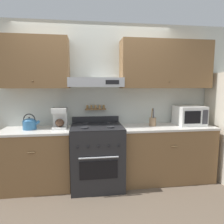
{
  "coord_description": "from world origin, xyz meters",
  "views": [
    {
      "loc": [
        -0.17,
        -2.71,
        1.54
      ],
      "look_at": [
        0.23,
        0.25,
        1.15
      ],
      "focal_mm": 32.0,
      "sensor_mm": 36.0,
      "label": 1
    }
  ],
  "objects_px": {
    "stove_range": "(97,155)",
    "utensil_crock": "(153,121)",
    "tea_kettle": "(30,123)",
    "coffee_maker": "(60,118)",
    "microwave": "(189,115)"
  },
  "relations": [
    {
      "from": "stove_range",
      "to": "utensil_crock",
      "type": "distance_m",
      "value": 1.04
    },
    {
      "from": "tea_kettle",
      "to": "utensil_crock",
      "type": "xyz_separation_m",
      "value": [
        1.9,
        0.0,
        -0.01
      ]
    },
    {
      "from": "stove_range",
      "to": "tea_kettle",
      "type": "distance_m",
      "value": 1.12
    },
    {
      "from": "coffee_maker",
      "to": "microwave",
      "type": "distance_m",
      "value": 2.1
    },
    {
      "from": "tea_kettle",
      "to": "coffee_maker",
      "type": "height_order",
      "value": "coffee_maker"
    },
    {
      "from": "stove_range",
      "to": "microwave",
      "type": "xyz_separation_m",
      "value": [
        1.54,
        0.11,
        0.58
      ]
    },
    {
      "from": "coffee_maker",
      "to": "microwave",
      "type": "bearing_deg",
      "value": -0.37
    },
    {
      "from": "stove_range",
      "to": "coffee_maker",
      "type": "xyz_separation_m",
      "value": [
        -0.55,
        0.12,
        0.58
      ]
    },
    {
      "from": "stove_range",
      "to": "tea_kettle",
      "type": "height_order",
      "value": "tea_kettle"
    },
    {
      "from": "tea_kettle",
      "to": "coffee_maker",
      "type": "relative_size",
      "value": 0.8
    },
    {
      "from": "tea_kettle",
      "to": "utensil_crock",
      "type": "height_order",
      "value": "utensil_crock"
    },
    {
      "from": "coffee_maker",
      "to": "utensil_crock",
      "type": "height_order",
      "value": "coffee_maker"
    },
    {
      "from": "coffee_maker",
      "to": "microwave",
      "type": "relative_size",
      "value": 0.71
    },
    {
      "from": "tea_kettle",
      "to": "utensil_crock",
      "type": "distance_m",
      "value": 1.9
    },
    {
      "from": "coffee_maker",
      "to": "utensil_crock",
      "type": "distance_m",
      "value": 1.46
    }
  ]
}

